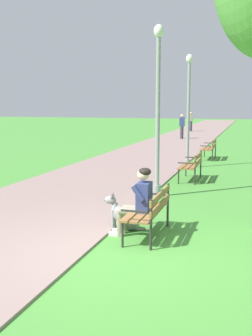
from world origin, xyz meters
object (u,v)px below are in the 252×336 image
at_px(lamp_post_mid, 188,110).
at_px(pedestrian_further_distant, 191,122).
at_px(lamp_post_near, 158,110).
at_px(pedestrian_distant, 182,127).
at_px(person_seated_on_near_bench, 138,199).
at_px(dog_grey, 123,216).
at_px(park_bench_far, 210,147).
at_px(park_bench_mid, 192,164).
at_px(park_bench_near, 150,209).

bearing_deg(lamp_post_mid, pedestrian_further_distant, 97.89).
distance_m(lamp_post_near, pedestrian_distant, 17.61).
height_order(person_seated_on_near_bench, dog_grey, person_seated_on_near_bench).
distance_m(park_bench_far, lamp_post_near, 7.97).
height_order(park_bench_mid, lamp_post_near, lamp_post_near).
distance_m(dog_grey, lamp_post_near, 3.55).
xyz_separation_m(dog_grey, lamp_post_mid, (-0.02, 8.05, 1.86)).
distance_m(park_bench_mid, dog_grey, 5.54).
distance_m(person_seated_on_near_bench, lamp_post_near, 3.64).
xyz_separation_m(park_bench_far, lamp_post_mid, (-0.55, -2.69, 1.61)).
xyz_separation_m(park_bench_mid, dog_grey, (-0.52, -5.51, -0.25)).
distance_m(park_bench_near, person_seated_on_near_bench, 0.27).
height_order(park_bench_near, dog_grey, park_bench_near).
xyz_separation_m(dog_grey, pedestrian_further_distant, (-2.80, 28.14, 0.58)).
relative_size(dog_grey, lamp_post_mid, 0.20).
bearing_deg(pedestrian_further_distant, pedestrian_distant, -86.13).
xyz_separation_m(park_bench_mid, park_bench_far, (0.01, 5.22, 0.00)).
bearing_deg(pedestrian_distant, person_seated_on_near_bench, -82.66).
bearing_deg(park_bench_mid, pedestrian_further_distant, 98.36).
bearing_deg(park_bench_far, lamp_post_mid, -101.52).
bearing_deg(park_bench_mid, park_bench_near, -89.27).
bearing_deg(person_seated_on_near_bench, park_bench_far, 89.27).
distance_m(pedestrian_distant, pedestrian_further_distant, 7.77).
relative_size(park_bench_far, lamp_post_mid, 0.37).
relative_size(lamp_post_near, pedestrian_distant, 2.58).
distance_m(dog_grey, lamp_post_mid, 8.27).
relative_size(park_bench_near, park_bench_mid, 1.00).
distance_m(park_bench_far, pedestrian_further_distant, 17.72).
bearing_deg(pedestrian_distant, lamp_post_near, -82.59).
relative_size(park_bench_mid, park_bench_far, 1.00).
distance_m(park_bench_near, park_bench_mid, 5.78).
relative_size(dog_grey, pedestrian_distant, 0.50).
xyz_separation_m(park_bench_near, park_bench_mid, (-0.07, 5.78, 0.00)).
distance_m(park_bench_mid, pedestrian_further_distant, 22.87).
bearing_deg(pedestrian_further_distant, park_bench_near, -83.18).
xyz_separation_m(dog_grey, lamp_post_near, (-0.01, 2.97, 1.94)).
height_order(dog_grey, pedestrian_distant, pedestrian_distant).
relative_size(pedestrian_distant, pedestrian_further_distant, 1.00).
height_order(lamp_post_near, pedestrian_distant, lamp_post_near).
xyz_separation_m(park_bench_far, pedestrian_distant, (-2.81, 9.64, 0.33)).
relative_size(park_bench_near, park_bench_far, 1.00).
distance_m(park_bench_mid, pedestrian_distant, 15.13).
bearing_deg(lamp_post_mid, park_bench_far, 78.48).
xyz_separation_m(park_bench_mid, person_seated_on_near_bench, (-0.13, -5.83, 0.17)).
bearing_deg(park_bench_near, person_seated_on_near_bench, -165.78).
bearing_deg(park_bench_near, park_bench_far, 90.35).
relative_size(lamp_post_near, pedestrian_further_distant, 2.58).
bearing_deg(lamp_post_mid, lamp_post_near, -89.92).
xyz_separation_m(park_bench_mid, pedestrian_further_distant, (-3.32, 22.62, 0.33)).
distance_m(park_bench_far, pedestrian_distant, 10.05).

